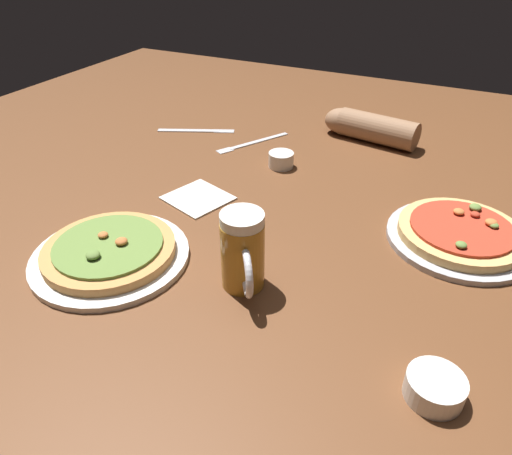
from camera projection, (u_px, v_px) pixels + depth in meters
name	position (u px, v px, depth m)	size (l,w,h in m)	color
ground_plane	(256.00, 242.00, 0.95)	(2.40, 2.40, 0.03)	brown
pizza_plate_near	(110.00, 252.00, 0.87)	(0.29, 0.29, 0.05)	silver
pizza_plate_far	(460.00, 234.00, 0.92)	(0.28, 0.28, 0.05)	#B2B2B7
beer_mug_dark	(243.00, 253.00, 0.78)	(0.09, 0.11, 0.14)	#B27A23
ramekin_sauce	(281.00, 160.00, 1.19)	(0.06, 0.06, 0.04)	silver
ramekin_butter	(435.00, 387.00, 0.62)	(0.08, 0.08, 0.03)	silver
napkin_folded	(198.00, 197.00, 1.06)	(0.13, 0.12, 0.01)	silver
knife_right	(197.00, 130.00, 1.40)	(0.22, 0.11, 0.01)	silver
fork_spare	(252.00, 143.00, 1.32)	(0.13, 0.21, 0.01)	silver
diner_arm	(367.00, 127.00, 1.32)	(0.27, 0.11, 0.08)	#936B4C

